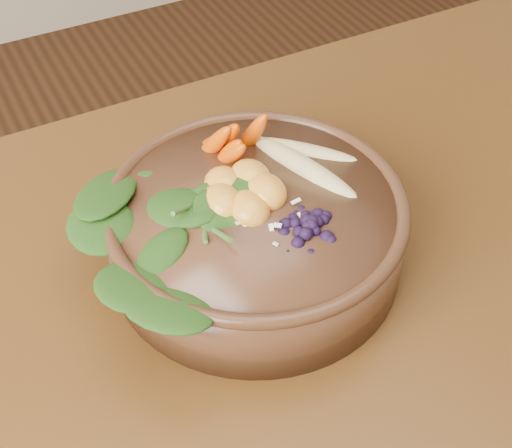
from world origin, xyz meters
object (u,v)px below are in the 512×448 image
at_px(stoneware_bowl, 256,232).
at_px(dining_table, 484,391).
at_px(blueberry_pile, 311,213).
at_px(carrot_cluster, 226,113).
at_px(banana_halves, 304,146).
at_px(kale_heap, 175,185).
at_px(mandarin_cluster, 242,182).

bearing_deg(stoneware_bowl, dining_table, -48.29).
bearing_deg(blueberry_pile, stoneware_bowl, 117.72).
bearing_deg(dining_table, carrot_cluster, 118.68).
xyz_separation_m(dining_table, banana_halves, (-0.08, 0.20, 0.17)).
relative_size(dining_table, carrot_cluster, 22.78).
distance_m(dining_table, carrot_cluster, 0.34).
bearing_deg(blueberry_pile, carrot_cluster, 95.31).
height_order(kale_heap, blueberry_pile, kale_heap).
distance_m(banana_halves, blueberry_pile, 0.09).
bearing_deg(stoneware_bowl, mandarin_cluster, 108.52).
height_order(dining_table, stoneware_bowl, stoneware_bowl).
distance_m(kale_heap, mandarin_cluster, 0.06).
relative_size(banana_halves, mandarin_cluster, 1.74).
xyz_separation_m(kale_heap, mandarin_cluster, (0.05, -0.02, -0.01)).
xyz_separation_m(kale_heap, carrot_cluster, (0.07, 0.05, 0.02)).
bearing_deg(stoneware_bowl, banana_halves, 27.60).
height_order(mandarin_cluster, blueberry_pile, blueberry_pile).
xyz_separation_m(kale_heap, blueberry_pile, (0.08, -0.08, -0.00)).
relative_size(kale_heap, banana_halves, 1.19).
height_order(carrot_cluster, blueberry_pile, carrot_cluster).
distance_m(dining_table, banana_halves, 0.28).
xyz_separation_m(banana_halves, blueberry_pile, (-0.04, -0.08, 0.01)).
xyz_separation_m(carrot_cluster, banana_halves, (0.05, -0.05, -0.02)).
relative_size(mandarin_cluster, blueberry_pile, 0.69).
bearing_deg(stoneware_bowl, kale_heap, 151.73).
height_order(stoneware_bowl, blueberry_pile, blueberry_pile).
bearing_deg(banana_halves, dining_table, -92.34).
bearing_deg(mandarin_cluster, kale_heap, 163.07).
height_order(dining_table, carrot_cluster, carrot_cluster).
height_order(kale_heap, banana_halves, kale_heap).
distance_m(stoneware_bowl, carrot_cluster, 0.11).
bearing_deg(kale_heap, dining_table, -43.75).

